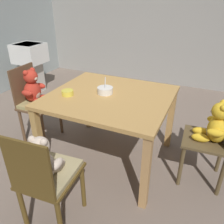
# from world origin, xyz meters

# --- Properties ---
(ground_plane) EXTENTS (5.20, 5.20, 0.04)m
(ground_plane) POSITION_xyz_m (0.00, 0.00, -0.02)
(ground_plane) COLOR #78685C
(wall_rear) EXTENTS (5.20, 0.08, 2.93)m
(wall_rear) POSITION_xyz_m (0.00, 2.56, 1.47)
(wall_rear) COLOR gray
(wall_rear) RESTS_ON ground_plane
(dining_table) EXTENTS (1.14, 1.04, 0.74)m
(dining_table) POSITION_xyz_m (0.00, 0.00, 0.64)
(dining_table) COLOR tan
(dining_table) RESTS_ON ground_plane
(teddy_chair_near_right) EXTENTS (0.42, 0.40, 0.89)m
(teddy_chair_near_right) POSITION_xyz_m (0.97, 0.07, 0.55)
(teddy_chair_near_right) COLOR brown
(teddy_chair_near_right) RESTS_ON ground_plane
(teddy_chair_near_left) EXTENTS (0.37, 0.42, 0.89)m
(teddy_chair_near_left) POSITION_xyz_m (-0.96, 0.01, 0.57)
(teddy_chair_near_left) COLOR brown
(teddy_chair_near_left) RESTS_ON ground_plane
(teddy_chair_near_front) EXTENTS (0.39, 0.43, 0.87)m
(teddy_chair_near_front) POSITION_xyz_m (-0.06, -0.91, 0.53)
(teddy_chair_near_front) COLOR brown
(teddy_chair_near_front) RESTS_ON ground_plane
(porridge_bowl_yellow_near_left) EXTENTS (0.11, 0.11, 0.05)m
(porridge_bowl_yellow_near_left) POSITION_xyz_m (-0.37, -0.16, 0.76)
(porridge_bowl_yellow_near_left) COLOR yellow
(porridge_bowl_yellow_near_left) RESTS_ON dining_table
(porridge_bowl_white_center) EXTENTS (0.15, 0.16, 0.14)m
(porridge_bowl_white_center) POSITION_xyz_m (-0.06, 0.02, 0.77)
(porridge_bowl_white_center) COLOR silver
(porridge_bowl_white_center) RESTS_ON dining_table
(sink_basin) EXTENTS (0.48, 0.44, 0.84)m
(sink_basin) POSITION_xyz_m (-2.05, 1.15, 0.55)
(sink_basin) COLOR #B7B2A8
(sink_basin) RESTS_ON ground_plane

